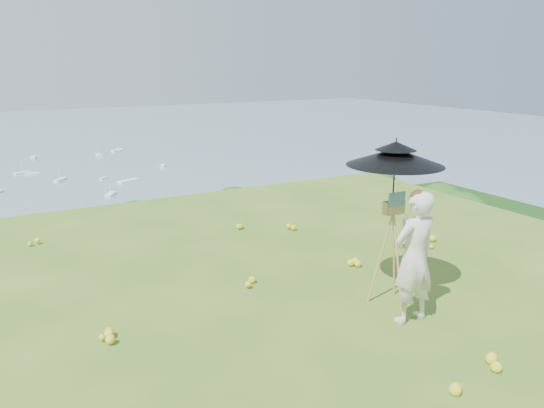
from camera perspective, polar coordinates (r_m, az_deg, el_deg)
ground at (r=8.07m, az=2.92°, el=-10.31°), size 14.00×14.00×0.00m
shoreline_tier at (r=90.34m, az=-24.00°, el=-12.27°), size 170.00×28.00×8.00m
slope_trees at (r=45.29m, az=-21.78°, el=-10.16°), size 110.00×50.00×6.00m
harbor_town at (r=87.69m, az=-24.45°, el=-8.47°), size 110.00×22.00×5.00m
wildflowers at (r=8.23m, az=1.99°, el=-9.28°), size 10.00×10.50×0.12m
painter at (r=7.36m, az=15.03°, el=-5.57°), size 0.69×0.46×1.85m
field_easel at (r=7.88m, az=12.69°, el=-4.65°), size 0.68×0.68×1.69m
sun_umbrella at (r=7.62m, az=13.01°, el=3.03°), size 1.48×1.48×1.05m
painter_cap at (r=7.11m, az=15.50°, el=1.00°), size 0.22×0.27×0.10m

